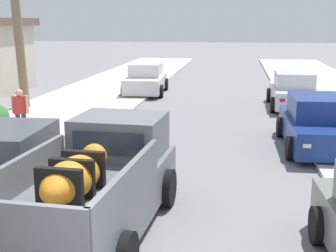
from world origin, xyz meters
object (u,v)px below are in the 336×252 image
(car_left_mid, at_px, (146,80))
(car_left_near, at_px, (293,91))
(pickup_truck, at_px, (96,186))
(car_right_far, at_px, (7,168))
(pedestrian, at_px, (20,111))
(car_right_near, at_px, (317,124))

(car_left_mid, bearing_deg, car_left_near, -23.84)
(pickup_truck, height_order, car_left_mid, pickup_truck)
(car_right_far, distance_m, pedestrian, 5.43)
(car_left_near, bearing_deg, car_left_mid, 156.16)
(car_left_mid, xyz_separation_m, car_right_far, (-0.03, -15.04, 0.00))
(car_left_near, xyz_separation_m, car_right_near, (-0.05, -6.72, 0.00))
(pickup_truck, bearing_deg, car_left_near, 69.75)
(pickup_truck, distance_m, car_left_near, 13.90)
(car_right_near, height_order, pedestrian, pedestrian)
(pickup_truck, xyz_separation_m, car_left_mid, (-2.20, 16.14, -0.10))
(car_right_near, relative_size, car_right_far, 1.00)
(pickup_truck, relative_size, car_right_near, 1.24)
(pedestrian, bearing_deg, car_right_near, 1.31)
(car_left_near, height_order, pedestrian, pedestrian)
(car_right_near, height_order, car_right_far, same)
(pickup_truck, bearing_deg, car_left_mid, 97.77)
(car_right_near, distance_m, pedestrian, 9.04)
(car_left_near, bearing_deg, car_right_near, -90.43)
(car_left_near, xyz_separation_m, pedestrian, (-9.09, -6.92, 0.20))
(car_left_mid, distance_m, car_right_far, 15.04)
(car_left_near, distance_m, car_left_mid, 7.66)
(pickup_truck, distance_m, pedestrian, 7.47)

